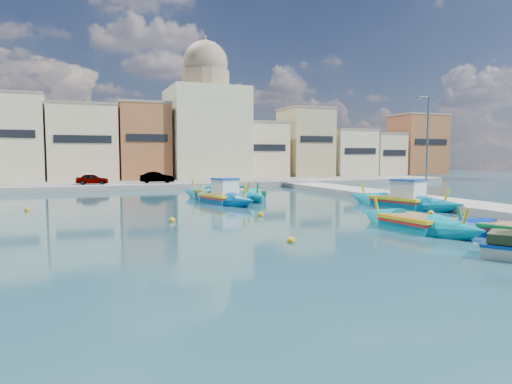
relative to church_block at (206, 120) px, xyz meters
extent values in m
plane|color=#153441|center=(-10.00, -40.00, -8.41)|extent=(160.00, 160.00, 0.00)
cube|color=gray|center=(8.00, -40.00, -8.16)|extent=(4.00, 70.00, 0.50)
cube|color=gray|center=(-10.00, -8.00, -8.11)|extent=(80.00, 8.00, 0.60)
cube|color=beige|center=(-23.86, -0.88, -2.86)|extent=(7.88, 6.24, 9.89)
cube|color=gray|center=(-23.86, -0.88, 2.23)|extent=(8.04, 6.37, 0.30)
cube|color=black|center=(-23.86, -4.05, -2.37)|extent=(6.30, 0.10, 0.90)
cube|color=beige|center=(-15.74, -0.28, -3.31)|extent=(7.88, 7.44, 8.99)
cube|color=gray|center=(-15.74, -0.28, 1.33)|extent=(8.04, 7.59, 0.30)
cube|color=black|center=(-15.74, -4.05, -2.86)|extent=(6.30, 0.10, 0.90)
cube|color=#A75E34|center=(-8.46, -0.93, -3.09)|extent=(6.17, 6.13, 9.43)
cube|color=gray|center=(-8.46, -0.93, 1.77)|extent=(6.29, 6.26, 0.30)
cube|color=black|center=(-8.46, -4.05, -2.62)|extent=(4.93, 0.10, 0.90)
cube|color=tan|center=(-0.95, -0.15, -4.78)|extent=(7.31, 7.69, 6.05)
cube|color=gray|center=(-0.95, -0.15, -1.60)|extent=(7.46, 7.85, 0.30)
cube|color=black|center=(-0.95, -4.05, -4.48)|extent=(5.85, 0.10, 0.90)
cube|color=beige|center=(7.02, -0.35, -4.10)|extent=(7.54, 7.30, 7.41)
cube|color=gray|center=(7.02, -0.35, -0.25)|extent=(7.69, 7.45, 0.30)
cube|color=black|center=(7.02, -4.05, -3.73)|extent=(6.03, 0.10, 0.90)
cube|color=tan|center=(14.93, -0.51, -2.99)|extent=(6.36, 6.97, 9.63)
cube|color=gray|center=(14.93, -0.51, 1.98)|extent=(6.48, 7.11, 0.30)
cube|color=black|center=(14.93, -4.05, -2.51)|extent=(5.09, 0.10, 0.90)
cube|color=beige|center=(22.15, -0.65, -4.48)|extent=(6.63, 6.70, 6.65)
cube|color=gray|center=(22.15, -0.65, -1.01)|extent=(6.76, 6.83, 0.30)
cube|color=black|center=(22.15, -4.05, -4.15)|extent=(5.30, 0.10, 0.90)
cube|color=beige|center=(28.26, -0.25, -4.71)|extent=(5.08, 7.51, 6.20)
cube|color=gray|center=(28.26, -0.25, -1.45)|extent=(5.18, 7.66, 0.30)
cube|color=black|center=(28.26, -4.05, -4.40)|extent=(4.06, 0.10, 0.90)
cube|color=#A75E34|center=(35.15, -1.00, -3.14)|extent=(7.79, 6.00, 9.33)
cube|color=gray|center=(35.15, -1.00, 1.67)|extent=(7.95, 6.12, 0.30)
cube|color=black|center=(35.15, -4.05, -2.68)|extent=(6.23, 0.10, 0.90)
cube|color=beige|center=(0.00, 0.00, -1.81)|extent=(10.00, 10.00, 12.00)
cylinder|color=#9E8466|center=(0.00, 0.00, 5.39)|extent=(6.40, 6.40, 2.40)
sphere|color=#9E8466|center=(0.00, 0.00, 7.58)|extent=(6.00, 6.00, 6.00)
cylinder|color=#9E8466|center=(0.00, 0.00, 10.49)|extent=(0.30, 0.30, 1.60)
cylinder|color=#595B60|center=(7.50, -34.00, -4.41)|extent=(0.16, 0.16, 8.00)
cylinder|color=#595B60|center=(7.10, -34.00, -0.51)|extent=(1.00, 0.10, 0.10)
cube|color=#595B60|center=(6.60, -34.00, -0.56)|extent=(0.35, 0.15, 0.18)
imported|color=#4C1919|center=(-15.01, -9.50, -7.25)|extent=(3.47, 1.91, 1.12)
imported|color=#4C1919|center=(-8.25, -9.50, -7.19)|extent=(3.87, 1.70, 1.24)
cube|color=#0081A4|center=(5.00, -34.34, -8.20)|extent=(3.02, 4.21, 1.06)
cone|color=#0081A4|center=(4.20, -31.29, -8.14)|extent=(2.94, 3.91, 2.73)
cone|color=#0081A4|center=(5.80, -37.38, -8.14)|extent=(2.94, 3.91, 2.73)
cube|color=yellow|center=(5.00, -34.34, -7.75)|extent=(3.15, 4.44, 0.19)
cube|color=red|center=(5.00, -34.34, -7.94)|extent=(3.14, 4.31, 0.11)
cube|color=olive|center=(5.00, -34.34, -7.66)|extent=(2.62, 3.80, 0.06)
cylinder|color=yellow|center=(4.13, -30.99, -7.45)|extent=(0.27, 0.52, 1.16)
cylinder|color=yellow|center=(5.87, -37.68, -7.45)|extent=(0.27, 0.52, 1.16)
cube|color=white|center=(5.14, -34.87, -7.08)|extent=(1.93, 2.25, 1.17)
cube|color=#0F47A5|center=(5.14, -34.87, -6.43)|extent=(2.05, 2.40, 0.13)
cube|color=#005BA7|center=(-6.15, -27.17, -8.20)|extent=(2.85, 3.73, 1.04)
cone|color=#005BA7|center=(-6.84, -24.52, -8.15)|extent=(2.79, 3.51, 2.60)
cone|color=#005BA7|center=(-5.46, -29.83, -8.15)|extent=(2.79, 3.51, 2.60)
cube|color=yellow|center=(-6.15, -27.17, -7.76)|extent=(2.97, 3.93, 0.19)
cube|color=red|center=(-6.15, -27.17, -7.95)|extent=(2.96, 3.82, 0.10)
cube|color=olive|center=(-6.15, -27.17, -7.68)|extent=(2.47, 3.36, 0.06)
cylinder|color=yellow|center=(-6.91, -24.26, -7.47)|extent=(0.26, 0.51, 1.13)
cylinder|color=yellow|center=(-5.39, -30.09, -7.47)|extent=(0.26, 0.51, 1.13)
cube|color=white|center=(-6.03, -27.64, -7.11)|extent=(1.83, 2.00, 1.14)
cube|color=#0F47A5|center=(-6.03, -27.64, -6.48)|extent=(1.94, 2.14, 0.12)
cube|color=#007F97|center=(-2.98, -24.34, -8.19)|extent=(2.60, 3.85, 1.09)
cone|color=#007F97|center=(-2.62, -21.37, -8.13)|extent=(2.57, 3.58, 2.76)
cone|color=#007F97|center=(-3.33, -27.31, -8.13)|extent=(2.57, 3.58, 2.76)
cube|color=#177530|center=(-2.98, -24.34, -7.73)|extent=(2.71, 4.05, 0.20)
cube|color=#197F33|center=(-2.98, -24.34, -7.93)|extent=(2.72, 3.92, 0.11)
cube|color=olive|center=(-2.98, -24.34, -7.64)|extent=(2.24, 3.48, 0.07)
cylinder|color=#177530|center=(-2.59, -21.08, -7.42)|extent=(0.21, 0.53, 1.19)
cylinder|color=#177530|center=(-3.37, -27.60, -7.42)|extent=(0.21, 0.53, 1.19)
cube|color=#0074A0|center=(-5.51, -24.38, -8.18)|extent=(3.63, 4.08, 1.13)
cone|color=#0074A0|center=(-6.88, -21.90, -8.13)|extent=(3.53, 3.90, 2.79)
cone|color=#0074A0|center=(-4.14, -26.85, -8.13)|extent=(3.53, 3.90, 2.79)
cube|color=gold|center=(-5.51, -24.38, -7.71)|extent=(3.80, 4.29, 0.20)
cube|color=red|center=(-5.51, -24.38, -7.91)|extent=(3.76, 4.19, 0.11)
cube|color=olive|center=(-5.51, -24.38, -7.62)|extent=(3.18, 3.65, 0.07)
cylinder|color=gold|center=(-7.01, -21.66, -7.39)|extent=(0.40, 0.54, 1.23)
cylinder|color=gold|center=(-4.01, -27.09, -7.39)|extent=(0.40, 0.54, 1.23)
cone|color=#0027A6|center=(1.05, -43.90, -8.19)|extent=(2.58, 3.17, 2.21)
cylinder|color=#1A8232|center=(0.97, -43.67, -7.62)|extent=(0.26, 0.43, 0.95)
cube|color=#008B9F|center=(-0.83, -42.63, -8.21)|extent=(2.32, 3.30, 1.01)
cone|color=#008B9F|center=(-1.08, -40.07, -8.16)|extent=(2.30, 3.09, 2.51)
cone|color=#008B9F|center=(-0.58, -45.20, -8.16)|extent=(2.30, 3.09, 2.51)
cube|color=#EAB213|center=(-0.83, -42.63, -7.78)|extent=(2.41, 3.47, 0.18)
cube|color=red|center=(-0.83, -42.63, -7.96)|extent=(2.42, 3.36, 0.10)
cube|color=olive|center=(-0.83, -42.63, -7.70)|extent=(1.99, 2.98, 0.06)
cylinder|color=#EAB213|center=(-1.11, -39.82, -7.50)|extent=(0.19, 0.49, 1.10)
cylinder|color=#EAB213|center=(-0.55, -45.45, -7.50)|extent=(0.19, 0.49, 1.10)
sphere|color=gold|center=(-11.61, -35.47, -8.33)|extent=(0.36, 0.36, 0.36)
sphere|color=gold|center=(-6.11, -35.08, -8.33)|extent=(0.36, 0.36, 0.36)
sphere|color=gold|center=(-5.05, -24.28, -8.33)|extent=(0.36, 0.36, 0.36)
sphere|color=gold|center=(-19.65, -26.97, -8.33)|extent=(0.36, 0.36, 0.36)
sphere|color=gold|center=(4.21, -38.19, -8.33)|extent=(0.36, 0.36, 0.36)
sphere|color=gold|center=(-8.04, -43.30, -8.33)|extent=(0.36, 0.36, 0.36)
camera|label=1|loc=(-16.45, -60.67, -4.65)|focal=32.00mm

